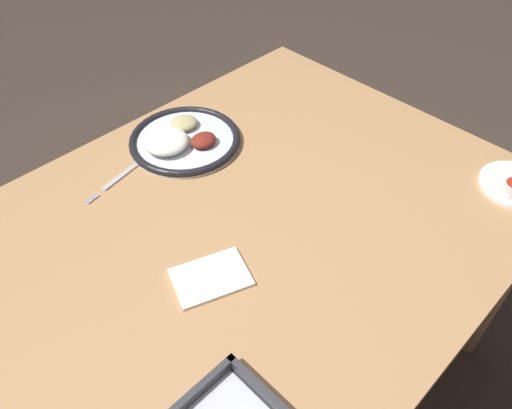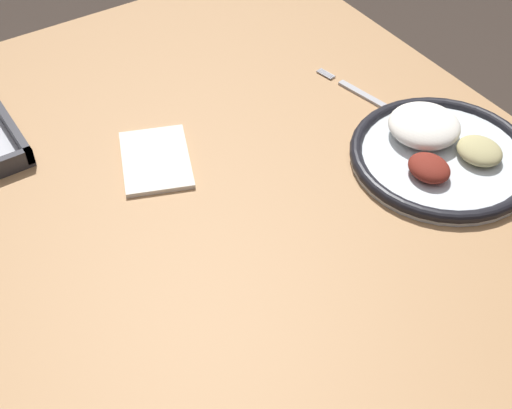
{
  "view_description": "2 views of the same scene",
  "coord_description": "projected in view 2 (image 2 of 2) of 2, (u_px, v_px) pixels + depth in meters",
  "views": [
    {
      "loc": [
        0.53,
        0.56,
        1.55
      ],
      "look_at": [
        -0.02,
        0.0,
        0.77
      ],
      "focal_mm": 35.0,
      "sensor_mm": 36.0,
      "label": 1
    },
    {
      "loc": [
        -0.63,
        0.39,
        1.48
      ],
      "look_at": [
        -0.02,
        0.0,
        0.77
      ],
      "focal_mm": 50.0,
      "sensor_mm": 36.0,
      "label": 2
    }
  ],
  "objects": [
    {
      "name": "dining_table",
      "position": [
        248.0,
        251.0,
        1.12
      ],
      "size": [
        1.29,
        0.99,
        0.74
      ],
      "color": "#AD7F51",
      "rests_on": "ground_plane"
    },
    {
      "name": "fork",
      "position": [
        365.0,
        96.0,
        1.25
      ],
      "size": [
        0.2,
        0.05,
        0.0
      ],
      "rotation": [
        0.0,
        0.0,
        0.19
      ],
      "color": "#B2B2B7",
      "rests_on": "dining_table"
    },
    {
      "name": "dinner_plate",
      "position": [
        440.0,
        152.0,
        1.12
      ],
      "size": [
        0.29,
        0.29,
        0.05
      ],
      "color": "silver",
      "rests_on": "dining_table"
    },
    {
      "name": "napkin",
      "position": [
        156.0,
        160.0,
        1.12
      ],
      "size": [
        0.18,
        0.15,
        0.01
      ],
      "color": "silver",
      "rests_on": "dining_table"
    }
  ]
}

